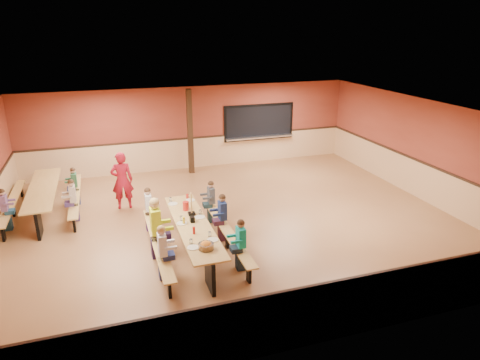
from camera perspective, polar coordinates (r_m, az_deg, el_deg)
name	(u,v)px	position (r m, az deg, el deg)	size (l,w,h in m)	color
ground	(233,221)	(11.72, -0.96, -5.50)	(12.00, 12.00, 0.00)	brown
room_envelope	(233,198)	(11.44, -0.98, -2.38)	(12.04, 10.04, 3.02)	brown
kitchen_pass_through	(259,124)	(16.51, 2.55, 7.51)	(2.78, 0.28, 1.38)	black
structural_post	(190,132)	(15.22, -6.67, 6.37)	(0.18, 0.18, 3.00)	black
cafeteria_table_main	(193,232)	(10.00, -6.26, -6.96)	(1.91, 3.70, 0.74)	tan
cafeteria_table_second	(44,195)	(13.28, -24.71, -1.82)	(1.91, 3.70, 0.74)	tan
seated_child_white_left	(163,253)	(9.11, -10.26, -9.53)	(0.36, 0.30, 1.19)	white
seated_adult_yellow	(156,228)	(9.90, -11.12, -6.34)	(0.47, 0.39, 1.42)	#CFE81F
seated_child_grey_left	(149,209)	(11.26, -12.06, -3.85)	(0.34, 0.28, 1.15)	silver
seated_child_teal_right	(241,245)	(9.29, 0.11, -8.67)	(0.35, 0.28, 1.17)	#11A097
seated_child_navy_right	(222,218)	(10.51, -2.35, -5.04)	(0.36, 0.30, 1.19)	navy
seated_child_char_right	(211,202)	(11.49, -3.85, -2.94)	(0.34, 0.28, 1.15)	#42454A
seated_child_purple_sec	(5,210)	(12.57, -28.83, -3.51)	(0.33, 0.27, 1.12)	slate
seated_child_green_sec	(75,186)	(13.52, -21.15, -0.78)	(0.33, 0.27, 1.13)	#2F6542
seated_child_tan_sec	(73,200)	(12.39, -21.33, -2.55)	(0.35, 0.29, 1.17)	#BCA995
standing_woman	(122,180)	(12.70, -15.45, -0.06)	(0.62, 0.41, 1.69)	#A41224
punch_pitcher	(186,206)	(10.61, -7.23, -3.45)	(0.16, 0.16, 0.22)	red
chip_bowl	(206,246)	(8.81, -4.55, -8.71)	(0.32, 0.32, 0.15)	#FF9D28
napkin_dispenser	(192,219)	(9.99, -6.39, -5.22)	(0.10, 0.14, 0.13)	black
condiment_mustard	(184,220)	(9.91, -7.52, -5.37)	(0.06, 0.06, 0.17)	yellow
condiment_ketchup	(194,230)	(9.42, -6.15, -6.69)	(0.06, 0.06, 0.17)	#B2140F
table_paddle	(191,210)	(10.32, -6.49, -3.93)	(0.16, 0.16, 0.56)	black
place_settings	(193,222)	(9.89, -6.32, -5.56)	(0.65, 3.30, 0.11)	beige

